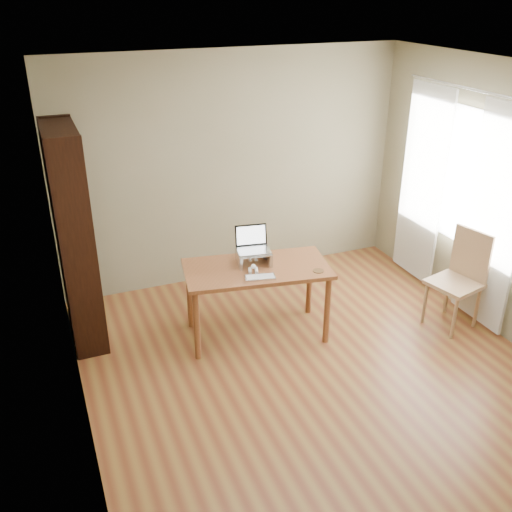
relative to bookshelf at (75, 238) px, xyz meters
The scene contains 10 objects.
room 2.43m from the bookshelf, 39.52° to the right, with size 4.04×4.54×2.64m.
bookshelf is the anchor object (origin of this frame).
curtains 3.83m from the bookshelf, 11.30° to the right, with size 0.03×1.90×2.25m.
desk 1.75m from the bookshelf, 22.59° to the right, with size 1.48×0.91×0.75m.
laptop_stand 1.69m from the bookshelf, 20.06° to the right, with size 0.32×0.25×0.13m.
laptop 1.66m from the bookshelf, 18.28° to the right, with size 0.34×0.31×0.22m.
keyboard 1.77m from the bookshelf, 29.99° to the right, with size 0.30×0.18×0.02m.
coaster 2.30m from the bookshelf, 24.55° to the right, with size 0.10×0.10×0.01m, color #543A1D.
cat 1.66m from the bookshelf, 19.30° to the right, with size 0.25×0.48×0.15m.
chair 3.79m from the bookshelf, 19.33° to the right, with size 0.54×0.54×1.01m.
Camera 1 is at (-2.09, -3.59, 3.20)m, focal length 40.00 mm.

